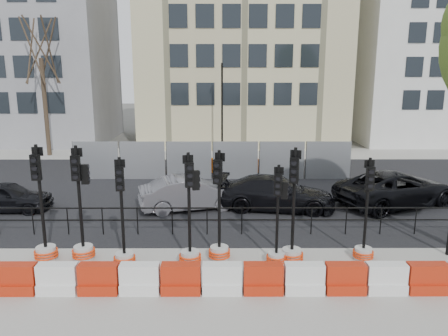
{
  "coord_description": "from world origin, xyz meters",
  "views": [
    {
      "loc": [
        0.54,
        -13.05,
        5.63
      ],
      "look_at": [
        0.59,
        3.0,
        1.98
      ],
      "focal_mm": 35.0,
      "sensor_mm": 36.0,
      "label": 1
    }
  ],
  "objects_px": {
    "traffic_signal_a": "(44,237)",
    "traffic_signal_h": "(364,240)",
    "traffic_signal_d": "(190,239)",
    "car_a": "(6,197)",
    "car_c": "(276,193)"
  },
  "relations": [
    {
      "from": "traffic_signal_d",
      "to": "car_a",
      "type": "distance_m",
      "value": 9.24
    },
    {
      "from": "car_a",
      "to": "car_c",
      "type": "distance_m",
      "value": 10.94
    },
    {
      "from": "traffic_signal_d",
      "to": "traffic_signal_h",
      "type": "bearing_deg",
      "value": -11.13
    },
    {
      "from": "traffic_signal_a",
      "to": "traffic_signal_d",
      "type": "height_order",
      "value": "traffic_signal_a"
    },
    {
      "from": "car_a",
      "to": "car_c",
      "type": "relative_size",
      "value": 0.73
    },
    {
      "from": "traffic_signal_d",
      "to": "traffic_signal_h",
      "type": "distance_m",
      "value": 5.2
    },
    {
      "from": "traffic_signal_d",
      "to": "car_a",
      "type": "xyz_separation_m",
      "value": [
        -7.8,
        4.95,
        -0.19
      ]
    },
    {
      "from": "traffic_signal_h",
      "to": "car_c",
      "type": "distance_m",
      "value": 5.29
    },
    {
      "from": "traffic_signal_a",
      "to": "traffic_signal_h",
      "type": "distance_m",
      "value": 9.56
    },
    {
      "from": "car_a",
      "to": "traffic_signal_d",
      "type": "bearing_deg",
      "value": -122.87
    },
    {
      "from": "traffic_signal_a",
      "to": "traffic_signal_d",
      "type": "bearing_deg",
      "value": -3.08
    },
    {
      "from": "traffic_signal_h",
      "to": "car_c",
      "type": "relative_size",
      "value": 0.64
    },
    {
      "from": "traffic_signal_d",
      "to": "car_a",
      "type": "height_order",
      "value": "traffic_signal_d"
    },
    {
      "from": "traffic_signal_h",
      "to": "car_c",
      "type": "xyz_separation_m",
      "value": [
        -2.05,
        4.87,
        0.03
      ]
    },
    {
      "from": "car_a",
      "to": "traffic_signal_h",
      "type": "bearing_deg",
      "value": -110.22
    }
  ]
}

